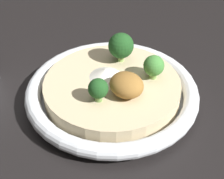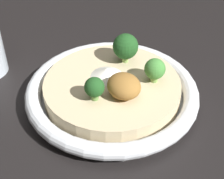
# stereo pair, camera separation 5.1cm
# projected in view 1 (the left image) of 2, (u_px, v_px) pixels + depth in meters

# --- Properties ---
(ground_plane) EXTENTS (6.00, 6.00, 0.00)m
(ground_plane) POSITION_uv_depth(u_px,v_px,m) (112.00, 101.00, 0.53)
(ground_plane) COLOR black
(risotto_bowl) EXTENTS (0.26, 0.26, 0.04)m
(risotto_bowl) POSITION_uv_depth(u_px,v_px,m) (112.00, 92.00, 0.52)
(risotto_bowl) COLOR silver
(risotto_bowl) RESTS_ON ground_plane
(cheese_sprinkle) EXTENTS (0.05, 0.05, 0.01)m
(cheese_sprinkle) POSITION_uv_depth(u_px,v_px,m) (104.00, 73.00, 0.51)
(cheese_sprinkle) COLOR white
(cheese_sprinkle) RESTS_ON risotto_bowl
(crispy_onion_garnish) EXTENTS (0.05, 0.05, 0.03)m
(crispy_onion_garnish) POSITION_uv_depth(u_px,v_px,m) (128.00, 84.00, 0.47)
(crispy_onion_garnish) COLOR olive
(crispy_onion_garnish) RESTS_ON risotto_bowl
(broccoli_front) EXTENTS (0.04, 0.04, 0.05)m
(broccoli_front) POSITION_uv_depth(u_px,v_px,m) (121.00, 46.00, 0.53)
(broccoli_front) COLOR #84A856
(broccoli_front) RESTS_ON risotto_bowl
(broccoli_front_left) EXTENTS (0.03, 0.03, 0.04)m
(broccoli_front_left) POSITION_uv_depth(u_px,v_px,m) (154.00, 66.00, 0.50)
(broccoli_front_left) COLOR #759E4C
(broccoli_front_left) RESTS_ON risotto_bowl
(broccoli_back_left) EXTENTS (0.03, 0.03, 0.03)m
(broccoli_back_left) POSITION_uv_depth(u_px,v_px,m) (98.00, 89.00, 0.46)
(broccoli_back_left) COLOR #668E47
(broccoli_back_left) RESTS_ON risotto_bowl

